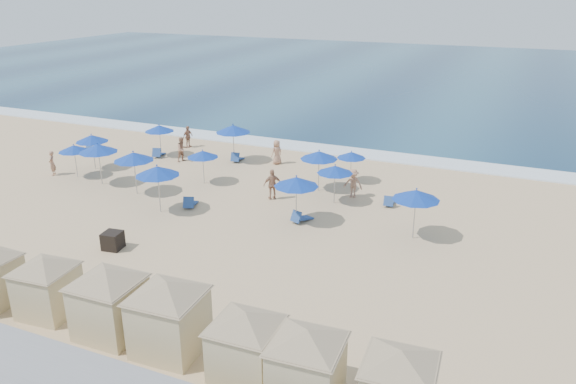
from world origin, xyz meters
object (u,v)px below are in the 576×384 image
(beachgoer_0, at_px, (52,163))
(beachgoer_3, at_px, (353,183))
(beachgoer_2, at_px, (273,184))
(umbrella_4, at_px, (233,129))
(umbrella_6, at_px, (157,171))
(umbrella_12, at_px, (133,156))
(umbrella_11, at_px, (416,195))
(umbrella_7, at_px, (319,155))
(umbrella_5, at_px, (203,154))
(umbrella_1, at_px, (74,148))
(beachgoer_5, at_px, (188,137))
(cabana_1, at_px, (46,279))
(cabana_6, at_px, (399,377))
(trash_bin, at_px, (113,241))
(umbrella_8, at_px, (296,182))
(cabana_3, at_px, (168,307))
(beachgoer_1, at_px, (182,149))
(umbrella_3, at_px, (98,148))
(umbrella_9, at_px, (351,155))
(beachgoer_4, at_px, (277,152))
(umbrella_10, at_px, (335,169))
(cabana_4, at_px, (246,337))
(umbrella_0, at_px, (92,138))
(cabana_2, at_px, (108,293))
(cabana_5, at_px, (307,356))

(beachgoer_0, height_order, beachgoer_3, beachgoer_3)
(beachgoer_2, bearing_deg, umbrella_4, -84.68)
(umbrella_6, xyz_separation_m, umbrella_12, (-2.94, 1.75, -0.04))
(umbrella_11, bearing_deg, umbrella_4, 151.94)
(umbrella_7, bearing_deg, umbrella_5, -166.61)
(umbrella_7, bearing_deg, umbrella_1, -165.62)
(umbrella_6, distance_m, umbrella_11, 13.54)
(umbrella_1, distance_m, beachgoer_5, 9.26)
(cabana_1, xyz_separation_m, cabana_6, (13.32, -0.26, 0.03))
(trash_bin, height_order, umbrella_4, umbrella_4)
(umbrella_5, height_order, umbrella_8, umbrella_8)
(umbrella_5, xyz_separation_m, umbrella_11, (13.63, -2.81, 0.37))
(cabana_3, xyz_separation_m, beachgoer_1, (-11.75, 18.41, -0.80))
(umbrella_12, bearing_deg, umbrella_3, 170.38)
(umbrella_1, bearing_deg, umbrella_3, -10.54)
(umbrella_9, xyz_separation_m, beachgoer_4, (-5.81, 1.59, -0.93))
(umbrella_10, xyz_separation_m, beachgoer_2, (-3.46, -0.85, -1.10))
(umbrella_9, height_order, beachgoer_0, umbrella_9)
(beachgoer_1, xyz_separation_m, beachgoer_3, (13.05, -2.00, -0.01))
(cabana_6, bearing_deg, beachgoer_5, 134.19)
(umbrella_10, bearing_deg, umbrella_7, 134.51)
(umbrella_8, bearing_deg, cabana_4, -74.44)
(umbrella_0, bearing_deg, cabana_4, -37.69)
(umbrella_3, distance_m, umbrella_11, 19.39)
(umbrella_4, bearing_deg, cabana_3, -66.98)
(umbrella_10, height_order, beachgoer_1, umbrella_10)
(cabana_2, distance_m, cabana_5, 7.62)
(cabana_5, bearing_deg, beachgoer_3, 102.80)
(umbrella_10, relative_size, beachgoer_0, 1.44)
(umbrella_6, xyz_separation_m, umbrella_8, (7.41, 1.55, -0.07))
(trash_bin, relative_size, cabana_3, 0.18)
(umbrella_5, height_order, umbrella_9, umbrella_5)
(cabana_2, xyz_separation_m, umbrella_3, (-11.20, 12.39, 0.70))
(cabana_2, height_order, cabana_4, cabana_2)
(cabana_1, xyz_separation_m, cabana_4, (8.55, -0.34, 0.06))
(cabana_5, bearing_deg, cabana_3, 175.46)
(umbrella_12, distance_m, beachgoer_4, 10.18)
(trash_bin, relative_size, beachgoer_1, 0.48)
(cabana_4, bearing_deg, umbrella_6, 136.01)
(cabana_6, bearing_deg, trash_bin, 159.30)
(cabana_5, xyz_separation_m, umbrella_1, (-21.20, 13.21, 0.37))
(umbrella_1, xyz_separation_m, beachgoer_1, (4.33, 5.61, -1.05))
(umbrella_1, bearing_deg, umbrella_4, 41.92)
(umbrella_9, relative_size, beachgoer_4, 1.21)
(cabana_2, height_order, beachgoer_0, cabana_2)
(umbrella_6, bearing_deg, cabana_1, -77.79)
(umbrella_1, bearing_deg, umbrella_6, -17.94)
(umbrella_11, relative_size, umbrella_12, 0.99)
(cabana_3, bearing_deg, beachgoer_0, 144.96)
(umbrella_6, bearing_deg, umbrella_7, 44.40)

